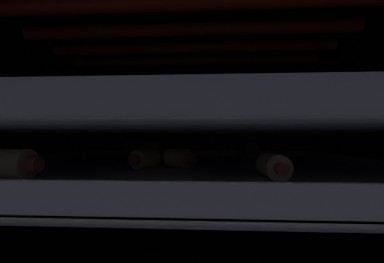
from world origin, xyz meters
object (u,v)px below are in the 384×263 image
at_px(pig_in_blanket_lower_2, 251,150).
at_px(pig_in_blanket_upper_9, 265,114).
at_px(baking_tray_lower, 189,168).
at_px(pig_in_blanket_upper_2, 80,113).
at_px(oven_rack_lower, 189,174).
at_px(pig_in_blanket_upper_0, 164,117).
at_px(baking_tray_upper, 189,125).
at_px(pig_in_blanket_upper_6, 118,117).
at_px(pig_in_blanket_upper_10, 182,120).
at_px(heating_element, 189,39).
at_px(pig_in_blanket_lower_0, 150,151).
at_px(pig_in_blanket_lower_4, 13,164).
at_px(pig_in_blanket_upper_7, 241,119).
at_px(pig_in_blanket_lower_5, 136,149).
at_px(pig_in_blanket_upper_8, 301,111).
at_px(pig_in_blanket_upper_5, 20,107).
at_px(pig_in_blanket_lower_3, 178,158).
at_px(oven_rack_upper, 189,131).
at_px(pig_in_blanket_upper_1, 263,120).
at_px(pig_in_blanket_upper_3, 36,96).
at_px(pig_in_blanket_lower_6, 273,166).
at_px(pig_in_blanket_upper_4, 249,111).

bearing_deg(pig_in_blanket_lower_2, pig_in_blanket_upper_9, -91.79).
distance_m(baking_tray_lower, pig_in_blanket_upper_2, 0.19).
xyz_separation_m(oven_rack_lower, pig_in_blanket_upper_0, (-0.05, 0.08, 0.09)).
distance_m(baking_tray_upper, pig_in_blanket_upper_6, 0.18).
relative_size(oven_rack_lower, pig_in_blanket_upper_10, 9.46).
relative_size(heating_element, pig_in_blanket_lower_2, 8.61).
relative_size(pig_in_blanket_lower_0, pig_in_blanket_lower_4, 0.99).
bearing_deg(pig_in_blanket_upper_10, pig_in_blanket_upper_7, -10.00).
relative_size(pig_in_blanket_lower_5, pig_in_blanket_upper_0, 0.94).
distance_m(pig_in_blanket_lower_0, pig_in_blanket_upper_8, 0.28).
height_order(pig_in_blanket_upper_8, pig_in_blanket_upper_9, pig_in_blanket_upper_8).
relative_size(pig_in_blanket_upper_5, pig_in_blanket_upper_9, 0.88).
distance_m(pig_in_blanket_upper_7, pig_in_blanket_upper_10, 0.13).
xyz_separation_m(oven_rack_lower, pig_in_blanket_upper_10, (-0.03, 0.19, 0.10)).
xyz_separation_m(heating_element, oven_rack_lower, (0.00, 0.00, -0.21)).
bearing_deg(oven_rack_lower, pig_in_blanket_lower_3, -114.10).
xyz_separation_m(oven_rack_upper, pig_in_blanket_upper_1, (0.15, 0.18, 0.03)).
bearing_deg(pig_in_blanket_upper_9, pig_in_blanket_lower_0, 157.50).
relative_size(pig_in_blanket_upper_3, pig_in_blanket_upper_6, 1.05).
xyz_separation_m(pig_in_blanket_upper_5, pig_in_blanket_upper_10, (0.17, 0.28, 0.00)).
bearing_deg(pig_in_blanket_lower_2, pig_in_blanket_lower_6, -95.65).
xyz_separation_m(pig_in_blanket_lower_0, pig_in_blanket_upper_1, (0.23, 0.07, 0.06)).
relative_size(oven_rack_lower, pig_in_blanket_lower_6, 9.53).
relative_size(pig_in_blanket_upper_6, pig_in_blanket_upper_10, 0.94).
height_order(pig_in_blanket_upper_5, pig_in_blanket_upper_9, pig_in_blanket_upper_9).
distance_m(heating_element, pig_in_blanket_upper_1, 0.26).
distance_m(pig_in_blanket_lower_3, oven_rack_upper, 0.05).
xyz_separation_m(oven_rack_lower, pig_in_blanket_lower_2, (0.12, 0.19, 0.03)).
distance_m(pig_in_blanket_upper_5, pig_in_blanket_upper_10, 0.33).
relative_size(pig_in_blanket_lower_2, pig_in_blanket_lower_5, 1.04).
height_order(pig_in_blanket_lower_4, pig_in_blanket_upper_2, pig_in_blanket_upper_2).
xyz_separation_m(oven_rack_upper, pig_in_blanket_upper_2, (-0.17, 0.00, 0.03)).
relative_size(baking_tray_lower, pig_in_blanket_lower_6, 8.96).
bearing_deg(pig_in_blanket_upper_5, pig_in_blanket_upper_7, 41.08).
relative_size(pig_in_blanket_lower_2, pig_in_blanket_upper_4, 1.09).
bearing_deg(pig_in_blanket_upper_1, pig_in_blanket_lower_0, -163.98).
bearing_deg(pig_in_blanket_upper_2, pig_in_blanket_upper_1, 28.08).
bearing_deg(heating_element, pig_in_blanket_upper_5, -153.97).
distance_m(heating_element, pig_in_blanket_lower_4, 0.28).
bearing_deg(baking_tray_lower, pig_in_blanket_upper_2, 178.79).
distance_m(pig_in_blanket_upper_3, pig_in_blanket_upper_9, 0.31).
bearing_deg(oven_rack_upper, pig_in_blanket_upper_1, 49.75).
bearing_deg(pig_in_blanket_upper_3, pig_in_blanket_lower_6, 7.75).
height_order(pig_in_blanket_upper_0, pig_in_blanket_upper_6, pig_in_blanket_upper_6).
distance_m(pig_in_blanket_upper_1, pig_in_blanket_upper_3, 0.44).
xyz_separation_m(pig_in_blanket_lower_0, pig_in_blanket_lower_6, (0.18, -0.23, -0.00)).
bearing_deg(pig_in_blanket_upper_1, pig_in_blanket_upper_2, -151.92).
distance_m(pig_in_blanket_lower_0, pig_in_blanket_lower_5, 0.07).
distance_m(pig_in_blanket_upper_4, pig_in_blanket_upper_8, 0.08).
relative_size(pig_in_blanket_lower_3, pig_in_blanket_upper_7, 0.92).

